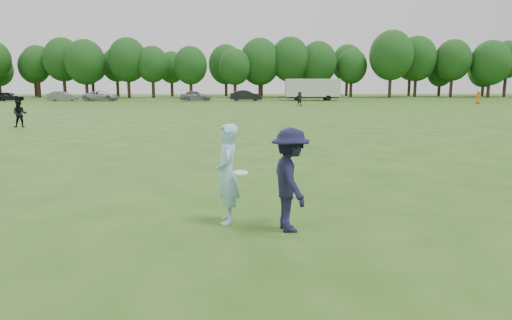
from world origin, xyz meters
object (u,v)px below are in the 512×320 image
at_px(player_far_a, 20,114).
at_px(player_far_d, 300,99).
at_px(defender, 290,180).
at_px(cargo_trailer, 312,89).
at_px(car_b, 62,96).
at_px(car_e, 196,96).
at_px(car_a, 9,96).
at_px(field_cone, 373,105).
at_px(player_far_c, 478,98).
at_px(car_f, 246,96).
at_px(car_c, 101,96).
at_px(thrower, 227,174).

distance_m(player_far_a, player_far_d, 31.60).
xyz_separation_m(defender, cargo_trailer, (9.86, 60.42, 0.83)).
distance_m(player_far_a, car_b, 42.47).
height_order(car_e, cargo_trailer, cargo_trailer).
relative_size(defender, cargo_trailer, 0.21).
relative_size(player_far_d, car_a, 0.42).
xyz_separation_m(player_far_a, car_b, (-12.88, 40.47, -0.11)).
bearing_deg(car_e, field_cone, -129.28).
height_order(defender, field_cone, defender).
xyz_separation_m(player_far_a, player_far_c, (43.14, 28.66, 0.00)).
relative_size(car_e, field_cone, 14.88).
height_order(car_a, cargo_trailer, cargo_trailer).
bearing_deg(player_far_a, car_f, 56.05).
bearing_deg(car_b, car_e, -96.46).
xyz_separation_m(car_e, car_f, (7.33, 0.31, 0.02)).
relative_size(player_far_c, car_c, 0.32).
bearing_deg(car_b, player_far_c, -104.39).
xyz_separation_m(player_far_d, car_a, (-40.42, 15.61, -0.15)).
height_order(player_far_a, car_b, player_far_a).
relative_size(player_far_d, car_f, 0.35).
xyz_separation_m(car_c, car_e, (13.86, -0.81, 0.05)).
xyz_separation_m(thrower, defender, (1.16, -0.52, -0.01)).
height_order(player_far_a, car_c, player_far_a).
bearing_deg(car_a, player_far_a, -155.27).
bearing_deg(car_b, player_far_a, -164.83).
xyz_separation_m(car_a, car_e, (27.12, -0.90, 0.09)).
bearing_deg(field_cone, thrower, -109.66).
bearing_deg(car_f, player_far_c, -112.79).
bearing_deg(car_c, car_f, -88.46).
bearing_deg(thrower, player_far_c, 144.26).
xyz_separation_m(player_far_c, car_e, (-36.34, 10.44, -0.05)).
relative_size(car_b, field_cone, 14.17).
distance_m(player_far_c, car_c, 51.46).
xyz_separation_m(car_f, field_cone, (14.09, -16.30, -0.63)).
bearing_deg(thrower, player_far_a, -149.80).
distance_m(car_e, car_f, 7.33).
bearing_deg(field_cone, player_far_c, 20.38).
bearing_deg(thrower, player_far_d, 167.16).
distance_m(car_a, field_cone, 51.39).
height_order(player_far_d, car_c, player_far_d).
height_order(defender, player_far_c, defender).
distance_m(thrower, defender, 1.27).
bearing_deg(player_far_a, cargo_trailer, 45.07).
bearing_deg(car_c, car_b, 87.42).
bearing_deg(field_cone, defender, -108.06).
xyz_separation_m(thrower, car_a, (-33.34, 59.41, -0.28)).
distance_m(player_far_d, car_c, 31.29).
height_order(car_b, car_e, car_e).
height_order(defender, car_a, defender).
distance_m(thrower, car_f, 58.83).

